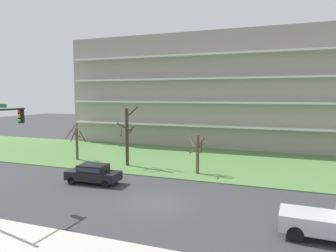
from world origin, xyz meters
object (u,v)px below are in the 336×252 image
(tree_center, at_px, (198,152))
(tree_left, at_px, (127,135))
(tree_far_left, at_px, (77,141))
(sedan_black_near_left, at_px, (93,173))

(tree_center, bearing_deg, tree_left, 175.05)
(tree_left, relative_size, tree_center, 1.68)
(tree_left, distance_m, tree_center, 7.65)
(tree_far_left, xyz_separation_m, sedan_black_near_left, (6.98, -7.25, -1.27))
(tree_center, distance_m, sedan_black_near_left, 9.38)
(tree_far_left, bearing_deg, tree_left, -5.78)
(tree_far_left, bearing_deg, tree_center, -5.34)
(tree_far_left, distance_m, tree_left, 6.75)
(tree_left, height_order, tree_center, tree_left)
(sedan_black_near_left, bearing_deg, tree_center, -143.25)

